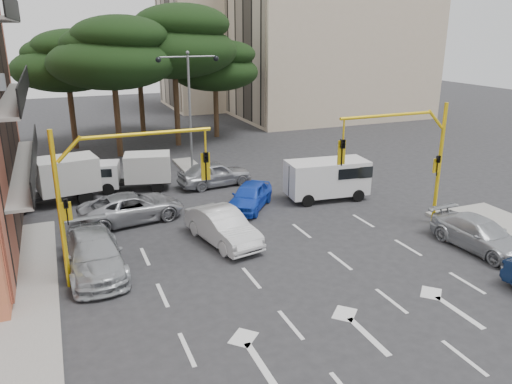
# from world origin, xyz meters

# --- Properties ---
(ground) EXTENTS (120.00, 120.00, 0.00)m
(ground) POSITION_xyz_m (0.00, 0.00, 0.00)
(ground) COLOR #28282B
(ground) RESTS_ON ground
(median_strip) EXTENTS (1.40, 6.00, 0.15)m
(median_strip) POSITION_xyz_m (0.00, 16.00, 0.07)
(median_strip) COLOR gray
(median_strip) RESTS_ON ground
(apartment_beige_near) EXTENTS (20.20, 12.15, 18.70)m
(apartment_beige_near) POSITION_xyz_m (19.95, 32.00, 9.35)
(apartment_beige_near) COLOR beige
(apartment_beige_near) RESTS_ON ground
(apartment_beige_far) EXTENTS (16.20, 12.15, 16.70)m
(apartment_beige_far) POSITION_xyz_m (12.95, 44.00, 8.35)
(apartment_beige_far) COLOR beige
(apartment_beige_far) RESTS_ON ground
(pine_left_near) EXTENTS (9.15, 9.15, 10.23)m
(pine_left_near) POSITION_xyz_m (-3.94, 21.96, 7.60)
(pine_left_near) COLOR #382616
(pine_left_near) RESTS_ON ground
(pine_center) EXTENTS (9.98, 9.98, 11.16)m
(pine_center) POSITION_xyz_m (1.06, 23.96, 8.30)
(pine_center) COLOR #382616
(pine_center) RESTS_ON ground
(pine_left_far) EXTENTS (8.32, 8.32, 9.30)m
(pine_left_far) POSITION_xyz_m (-6.94, 25.96, 6.91)
(pine_left_far) COLOR #382616
(pine_left_far) RESTS_ON ground
(pine_right) EXTENTS (7.49, 7.49, 8.37)m
(pine_right) POSITION_xyz_m (5.06, 25.96, 6.22)
(pine_right) COLOR #382616
(pine_right) RESTS_ON ground
(pine_back) EXTENTS (9.15, 9.15, 10.23)m
(pine_back) POSITION_xyz_m (-0.94, 28.96, 7.60)
(pine_back) COLOR #382616
(pine_back) RESTS_ON ground
(signal_mast_right) EXTENTS (5.79, 0.37, 6.00)m
(signal_mast_right) POSITION_xyz_m (6.80, 1.99, 3.88)
(signal_mast_right) COLOR yellow
(signal_mast_right) RESTS_ON ground
(signal_mast_left) EXTENTS (5.79, 0.37, 6.00)m
(signal_mast_left) POSITION_xyz_m (-6.80, 1.99, 3.88)
(signal_mast_left) COLOR yellow
(signal_mast_left) RESTS_ON ground
(street_lamp_center) EXTENTS (4.16, 0.36, 7.77)m
(street_lamp_center) POSITION_xyz_m (0.00, 16.00, 5.43)
(street_lamp_center) COLOR slate
(street_lamp_center) RESTS_ON median_strip
(car_white_hatch) EXTENTS (2.52, 4.85, 1.52)m
(car_white_hatch) POSITION_xyz_m (-1.92, 3.68, 0.76)
(car_white_hatch) COLOR silver
(car_white_hatch) RESTS_ON ground
(car_blue_compact) EXTENTS (3.86, 4.22, 1.40)m
(car_blue_compact) POSITION_xyz_m (0.87, 7.43, 0.70)
(car_blue_compact) COLOR blue
(car_blue_compact) RESTS_ON ground
(car_silver_wagon) EXTENTS (2.32, 5.32, 1.52)m
(car_silver_wagon) POSITION_xyz_m (-7.58, 2.89, 0.76)
(car_silver_wagon) COLOR #A5A8AD
(car_silver_wagon) RESTS_ON ground
(car_silver_cross_a) EXTENTS (5.51, 3.21, 1.44)m
(car_silver_cross_a) POSITION_xyz_m (-5.29, 7.94, 0.72)
(car_silver_cross_a) COLOR #9C9EA4
(car_silver_cross_a) RESTS_ON ground
(car_silver_cross_b) EXTENTS (4.71, 2.31, 1.55)m
(car_silver_cross_b) POSITION_xyz_m (0.37, 12.04, 0.77)
(car_silver_cross_b) COLOR #A0A2A8
(car_silver_cross_b) RESTS_ON ground
(car_silver_parked) EXTENTS (2.24, 4.84, 1.37)m
(car_silver_parked) POSITION_xyz_m (8.29, -1.27, 0.68)
(car_silver_parked) COLOR #AAADB2
(car_silver_parked) RESTS_ON ground
(van_white) EXTENTS (4.73, 2.51, 2.27)m
(van_white) POSITION_xyz_m (5.50, 7.28, 1.14)
(van_white) COLOR silver
(van_white) RESTS_ON ground
(box_truck_a) EXTENTS (5.47, 2.99, 2.55)m
(box_truck_a) POSITION_xyz_m (-9.00, 12.11, 1.28)
(box_truck_a) COLOR silver
(box_truck_a) RESTS_ON ground
(box_truck_b) EXTENTS (4.75, 2.81, 2.19)m
(box_truck_b) POSITION_xyz_m (-4.32, 13.11, 1.09)
(box_truck_b) COLOR silver
(box_truck_b) RESTS_ON ground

